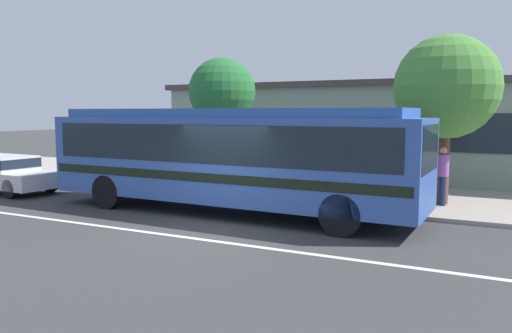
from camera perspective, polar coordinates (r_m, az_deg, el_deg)
The scene contains 10 objects.
ground_plane at distance 12.18m, azimuth -5.46°, elevation -7.28°, with size 120.00×120.00×0.00m, color #363738.
sidewalk_slab at distance 18.75m, azimuth 6.59°, elevation -2.33°, with size 60.00×8.00×0.12m, color #A1948B.
lane_stripe_center at distance 11.53m, azimuth -7.58°, elevation -8.07°, with size 56.00×0.16×0.01m, color silver.
transit_bus at distance 13.97m, azimuth -3.23°, elevation 1.57°, with size 10.91×2.78×2.94m.
sedan_behind_bus at distance 20.01m, azimuth -26.98°, elevation -0.52°, with size 4.57×2.01×1.29m.
pedestrian_waiting_near_sign at distance 15.53m, azimuth 20.52°, elevation -0.54°, with size 0.48×0.48×1.71m.
bus_stop_sign at distance 13.98m, azimuth 17.95°, elevation 1.09°, with size 0.13×0.44×2.40m.
street_tree_near_stop at distance 18.24m, azimuth -3.88°, elevation 8.43°, with size 2.42×2.42×4.67m.
street_tree_mid_block at distance 15.72m, azimuth 20.92°, elevation 8.42°, with size 3.02×3.02×4.96m.
station_building at distance 23.52m, azimuth 17.70°, elevation 3.99°, with size 20.78×8.94×4.07m.
Camera 1 is at (6.28, -10.04, 2.84)m, focal length 35.07 mm.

